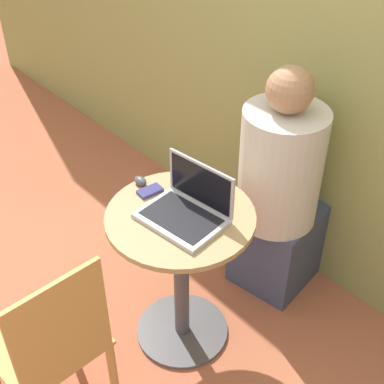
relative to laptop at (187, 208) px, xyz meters
name	(u,v)px	position (x,y,z in m)	size (l,w,h in m)	color
ground_plane	(182,331)	(-0.03, -0.01, -0.79)	(12.00, 12.00, 0.00)	#B26042
back_wall	(329,31)	(-0.03, 0.84, 0.51)	(7.00, 0.05, 2.60)	#939956
round_table	(181,259)	(-0.03, -0.01, -0.30)	(0.62, 0.62, 0.75)	#4C4C51
laptop	(187,208)	(0.00, 0.00, 0.00)	(0.36, 0.28, 0.22)	#B7B7BC
cell_phone	(150,191)	(-0.23, -0.01, -0.04)	(0.07, 0.11, 0.02)	navy
computer_mouse	(140,181)	(-0.30, -0.01, -0.03)	(0.07, 0.04, 0.04)	#4C4C51
chair_empty	(52,347)	(-0.02, -0.66, -0.33)	(0.41, 0.41, 0.89)	tan
person_seated	(283,201)	(0.01, 0.62, -0.28)	(0.44, 0.62, 1.24)	#3D4766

